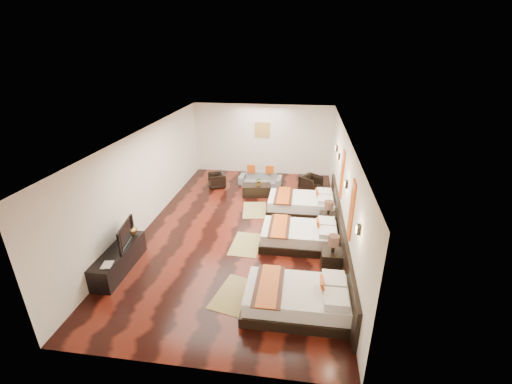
# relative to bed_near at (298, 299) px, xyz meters

# --- Properties ---
(floor) EXTENTS (5.50, 9.50, 0.01)m
(floor) POSITION_rel_bed_near_xyz_m (-1.70, 3.15, -0.28)
(floor) COLOR black
(floor) RESTS_ON ground
(ceiling) EXTENTS (5.50, 9.50, 0.01)m
(ceiling) POSITION_rel_bed_near_xyz_m (-1.70, 3.15, 2.52)
(ceiling) COLOR white
(ceiling) RESTS_ON floor
(back_wall) EXTENTS (5.50, 0.01, 2.80)m
(back_wall) POSITION_rel_bed_near_xyz_m (-1.70, 7.90, 1.12)
(back_wall) COLOR silver
(back_wall) RESTS_ON floor
(left_wall) EXTENTS (0.01, 9.50, 2.80)m
(left_wall) POSITION_rel_bed_near_xyz_m (-4.45, 3.15, 1.12)
(left_wall) COLOR silver
(left_wall) RESTS_ON floor
(right_wall) EXTENTS (0.01, 9.50, 2.80)m
(right_wall) POSITION_rel_bed_near_xyz_m (1.05, 3.15, 1.12)
(right_wall) COLOR silver
(right_wall) RESTS_ON floor
(headboard_panel) EXTENTS (0.08, 6.60, 0.90)m
(headboard_panel) POSITION_rel_bed_near_xyz_m (1.01, 2.35, 0.17)
(headboard_panel) COLOR black
(headboard_panel) RESTS_ON floor
(bed_near) EXTENTS (2.11, 1.32, 0.80)m
(bed_near) POSITION_rel_bed_near_xyz_m (0.00, 0.00, 0.00)
(bed_near) COLOR black
(bed_near) RESTS_ON floor
(bed_mid) EXTENTS (2.03, 1.28, 0.77)m
(bed_mid) POSITION_rel_bed_near_xyz_m (-0.00, 2.48, -0.01)
(bed_mid) COLOR black
(bed_mid) RESTS_ON floor
(bed_far) EXTENTS (2.11, 1.32, 0.80)m
(bed_far) POSITION_rel_bed_near_xyz_m (-0.00, 4.42, -0.00)
(bed_far) COLOR black
(bed_far) RESTS_ON floor
(nightstand_a) EXTENTS (0.49, 0.49, 0.96)m
(nightstand_a) POSITION_rel_bed_near_xyz_m (0.75, 1.40, 0.06)
(nightstand_a) COLOR black
(nightstand_a) RESTS_ON floor
(nightstand_b) EXTENTS (0.46, 0.46, 0.91)m
(nightstand_b) POSITION_rel_bed_near_xyz_m (0.75, 3.37, 0.04)
(nightstand_b) COLOR black
(nightstand_b) RESTS_ON floor
(jute_mat_near) EXTENTS (1.00, 1.34, 0.01)m
(jute_mat_near) POSITION_rel_bed_near_xyz_m (-1.34, 0.26, -0.27)
(jute_mat_near) COLOR #9C8C4F
(jute_mat_near) RESTS_ON floor
(jute_mat_mid) EXTENTS (0.81, 1.24, 0.01)m
(jute_mat_mid) POSITION_rel_bed_near_xyz_m (-1.42, 2.26, -0.27)
(jute_mat_mid) COLOR #9C8C4F
(jute_mat_mid) RESTS_ON floor
(jute_mat_far) EXTENTS (0.91, 1.29, 0.01)m
(jute_mat_far) POSITION_rel_bed_near_xyz_m (-1.49, 4.33, -0.27)
(jute_mat_far) COLOR #9C8C4F
(jute_mat_far) RESTS_ON floor
(tv_console) EXTENTS (0.50, 1.80, 0.55)m
(tv_console) POSITION_rel_bed_near_xyz_m (-4.20, 0.76, -0.00)
(tv_console) COLOR black
(tv_console) RESTS_ON floor
(tv) EXTENTS (0.29, 1.00, 0.57)m
(tv) POSITION_rel_bed_near_xyz_m (-4.15, 0.98, 0.56)
(tv) COLOR black
(tv) RESTS_ON tv_console
(book) EXTENTS (0.27, 0.32, 0.03)m
(book) POSITION_rel_bed_near_xyz_m (-4.20, 0.13, 0.29)
(book) COLOR black
(book) RESTS_ON tv_console
(figurine) EXTENTS (0.36, 0.36, 0.35)m
(figurine) POSITION_rel_bed_near_xyz_m (-4.20, 1.44, 0.45)
(figurine) COLOR brown
(figurine) RESTS_ON tv_console
(sofa) EXTENTS (1.62, 0.69, 0.47)m
(sofa) POSITION_rel_bed_near_xyz_m (-1.59, 6.56, -0.04)
(sofa) COLOR slate
(sofa) RESTS_ON floor
(armchair_left) EXTENTS (0.77, 0.76, 0.54)m
(armchair_left) POSITION_rel_bed_near_xyz_m (-3.17, 6.07, -0.01)
(armchair_left) COLOR black
(armchair_left) RESTS_ON floor
(armchair_right) EXTENTS (0.93, 0.92, 0.61)m
(armchair_right) POSITION_rel_bed_near_xyz_m (0.30, 6.13, 0.03)
(armchair_right) COLOR black
(armchair_right) RESTS_ON floor
(coffee_table) EXTENTS (1.07, 0.66, 0.40)m
(coffee_table) POSITION_rel_bed_near_xyz_m (-1.59, 5.51, -0.08)
(coffee_table) COLOR black
(coffee_table) RESTS_ON floor
(table_plant) EXTENTS (0.28, 0.24, 0.30)m
(table_plant) POSITION_rel_bed_near_xyz_m (-1.50, 5.47, 0.27)
(table_plant) COLOR #24551C
(table_plant) RESTS_ON coffee_table
(orange_panel_a) EXTENTS (0.04, 0.40, 1.30)m
(orange_panel_a) POSITION_rel_bed_near_xyz_m (1.03, 1.25, 1.42)
(orange_panel_a) COLOR #D86014
(orange_panel_a) RESTS_ON right_wall
(orange_panel_b) EXTENTS (0.04, 0.40, 1.30)m
(orange_panel_b) POSITION_rel_bed_near_xyz_m (1.03, 3.45, 1.42)
(orange_panel_b) COLOR #D86014
(orange_panel_b) RESTS_ON right_wall
(sconce_near) EXTENTS (0.07, 0.12, 0.18)m
(sconce_near) POSITION_rel_bed_near_xyz_m (1.01, 0.15, 1.57)
(sconce_near) COLOR black
(sconce_near) RESTS_ON right_wall
(sconce_mid) EXTENTS (0.07, 0.12, 0.18)m
(sconce_mid) POSITION_rel_bed_near_xyz_m (1.01, 2.35, 1.57)
(sconce_mid) COLOR black
(sconce_mid) RESTS_ON right_wall
(sconce_far) EXTENTS (0.07, 0.12, 0.18)m
(sconce_far) POSITION_rel_bed_near_xyz_m (1.01, 4.55, 1.57)
(sconce_far) COLOR black
(sconce_far) RESTS_ON right_wall
(sconce_lounge) EXTENTS (0.07, 0.12, 0.18)m
(sconce_lounge) POSITION_rel_bed_near_xyz_m (1.01, 5.45, 1.57)
(sconce_lounge) COLOR black
(sconce_lounge) RESTS_ON right_wall
(gold_artwork) EXTENTS (0.60, 0.04, 0.60)m
(gold_artwork) POSITION_rel_bed_near_xyz_m (-1.70, 7.88, 1.52)
(gold_artwork) COLOR #AD873F
(gold_artwork) RESTS_ON back_wall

